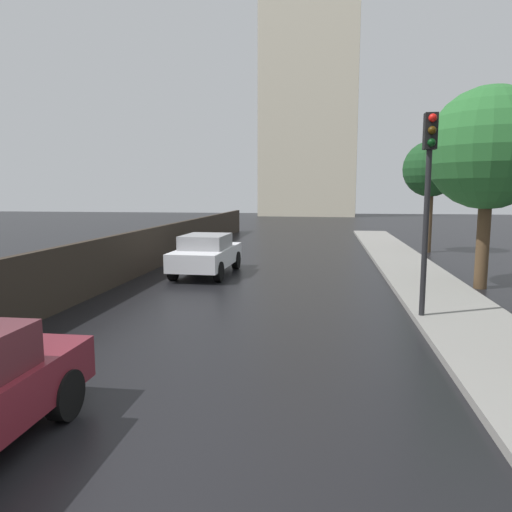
{
  "coord_description": "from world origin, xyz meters",
  "views": [
    {
      "loc": [
        2.03,
        -3.91,
        2.84
      ],
      "look_at": [
        0.55,
        6.14,
        1.47
      ],
      "focal_mm": 33.12,
      "sensor_mm": 36.0,
      "label": 1
    }
  ],
  "objects": [
    {
      "name": "traffic_light",
      "position": [
        4.18,
        6.68,
        3.15
      ],
      "size": [
        0.26,
        0.39,
        4.35
      ],
      "color": "black",
      "rests_on": "sidewalk_strip"
    },
    {
      "name": "car_white_mid_road",
      "position": [
        -2.04,
        11.89,
        0.73
      ],
      "size": [
        1.82,
        4.01,
        1.39
      ],
      "rotation": [
        0.0,
        0.0,
        3.12
      ],
      "color": "silver",
      "rests_on": "ground"
    },
    {
      "name": "street_tree_far",
      "position": [
        6.84,
        19.34,
        3.87
      ],
      "size": [
        2.58,
        2.58,
        5.21
      ],
      "color": "#4C3823",
      "rests_on": "ground"
    },
    {
      "name": "ground",
      "position": [
        0.0,
        0.0,
        0.0
      ],
      "size": [
        120.0,
        120.0,
        0.0
      ],
      "primitive_type": "plane",
      "color": "black"
    },
    {
      "name": "distant_tower",
      "position": [
        -0.01,
        55.99,
        16.99
      ],
      "size": [
        11.89,
        10.56,
        37.11
      ],
      "color": "beige",
      "rests_on": "ground"
    },
    {
      "name": "street_tree_near",
      "position": [
        6.62,
        10.71,
        4.06
      ],
      "size": [
        3.5,
        3.5,
        5.84
      ],
      "color": "#4C3823",
      "rests_on": "ground"
    }
  ]
}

